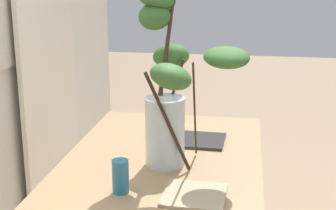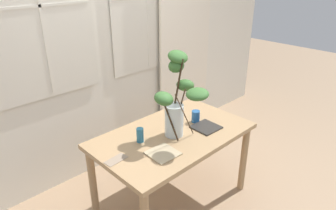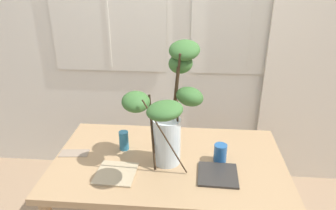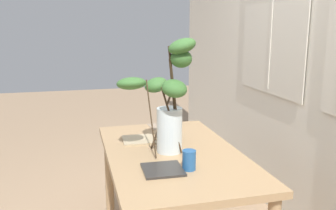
{
  "view_description": "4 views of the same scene",
  "coord_description": "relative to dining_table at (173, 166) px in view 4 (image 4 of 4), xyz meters",
  "views": [
    {
      "loc": [
        -1.93,
        -0.34,
        1.57
      ],
      "look_at": [
        -0.04,
        -0.04,
        1.03
      ],
      "focal_mm": 53.8,
      "sensor_mm": 36.0,
      "label": 1
    },
    {
      "loc": [
        -1.68,
        -1.67,
        2.13
      ],
      "look_at": [
        -0.05,
        0.01,
        1.06
      ],
      "focal_mm": 32.87,
      "sensor_mm": 36.0,
      "label": 2
    },
    {
      "loc": [
        0.13,
        -1.6,
        1.86
      ],
      "look_at": [
        -0.01,
        0.01,
        1.13
      ],
      "focal_mm": 33.32,
      "sensor_mm": 36.0,
      "label": 3
    },
    {
      "loc": [
        2.14,
        -0.59,
        1.56
      ],
      "look_at": [
        0.0,
        -0.03,
        1.08
      ],
      "focal_mm": 38.84,
      "sensor_mm": 36.0,
      "label": 4
    }
  ],
  "objects": [
    {
      "name": "back_wall_with_windows",
      "position": [
        0.0,
        1.07,
        0.89
      ],
      "size": [
        5.65,
        0.14,
        3.09
      ],
      "color": "silver",
      "rests_on": "ground"
    },
    {
      "name": "dining_table",
      "position": [
        0.0,
        0.0,
        0.0
      ],
      "size": [
        1.41,
        0.84,
        0.77
      ],
      "color": "tan",
      "rests_on": "ground"
    },
    {
      "name": "plate_square_right",
      "position": [
        0.29,
        -0.14,
        0.11
      ],
      "size": [
        0.23,
        0.23,
        0.01
      ],
      "primitive_type": "cube",
      "rotation": [
        0.0,
        0.0,
        -0.03
      ],
      "color": "#2D2B28",
      "rests_on": "dining_table"
    },
    {
      "name": "plate_square_left",
      "position": [
        -0.29,
        -0.17,
        0.11
      ],
      "size": [
        0.23,
        0.23,
        0.01
      ],
      "primitive_type": "cube",
      "rotation": [
        0.0,
        0.0,
        -0.04
      ],
      "color": "tan",
      "rests_on": "dining_table"
    },
    {
      "name": "drinking_glass_blue_right",
      "position": [
        0.31,
        0.01,
        0.16
      ],
      "size": [
        0.08,
        0.08,
        0.11
      ],
      "primitive_type": "cylinder",
      "color": "#235693",
      "rests_on": "dining_table"
    },
    {
      "name": "drinking_glass_blue_left",
      "position": [
        -0.3,
        0.09,
        0.16
      ],
      "size": [
        0.06,
        0.06,
        0.13
      ],
      "primitive_type": "cylinder",
      "color": "teal",
      "rests_on": "dining_table"
    },
    {
      "name": "vase_with_branches",
      "position": [
        0.0,
        -0.04,
        0.43
      ],
      "size": [
        0.48,
        0.51,
        0.75
      ],
      "color": "silver",
      "rests_on": "dining_table"
    },
    {
      "name": "napkin_folded",
      "position": [
        -0.6,
        0.02,
        0.1
      ],
      "size": [
        0.19,
        0.1,
        0.0
      ],
      "primitive_type": "cube",
      "rotation": [
        0.0,
        0.0,
        0.09
      ],
      "color": "gray",
      "rests_on": "dining_table"
    }
  ]
}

